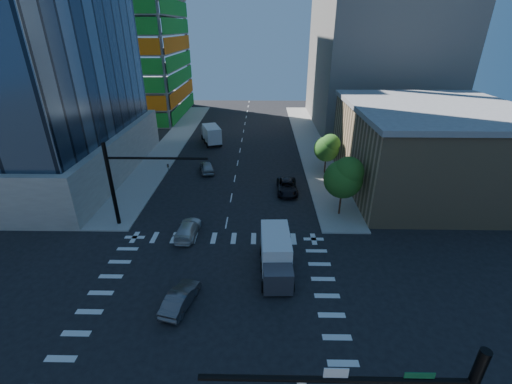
{
  "coord_description": "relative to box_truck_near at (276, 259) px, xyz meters",
  "views": [
    {
      "loc": [
        3.77,
        -19.77,
        19.13
      ],
      "look_at": [
        3.26,
        8.0,
        5.67
      ],
      "focal_mm": 24.0,
      "sensor_mm": 36.0,
      "label": 1
    }
  ],
  "objects": [
    {
      "name": "sidewalk_ne",
      "position": [
        7.46,
        36.21,
        -1.35
      ],
      "size": [
        5.0,
        60.0,
        0.15
      ],
      "primitive_type": "cube",
      "color": "gray",
      "rests_on": "ground"
    },
    {
      "name": "car_sb_mid",
      "position": [
        -9.26,
        22.5,
        -0.65
      ],
      "size": [
        2.9,
        4.89,
        1.56
      ],
      "primitive_type": "imported",
      "rotation": [
        0.0,
        0.0,
        3.39
      ],
      "color": "#929699",
      "rests_on": "ground"
    },
    {
      "name": "road_markings",
      "position": [
        -5.04,
        -3.79,
        -1.42
      ],
      "size": [
        20.0,
        20.0,
        0.01
      ],
      "primitive_type": "cube",
      "color": "silver",
      "rests_on": "ground"
    },
    {
      "name": "ground",
      "position": [
        -5.04,
        -3.79,
        -1.43
      ],
      "size": [
        160.0,
        160.0,
        0.0
      ],
      "primitive_type": "plane",
      "color": "black",
      "rests_on": "ground"
    },
    {
      "name": "tree_north",
      "position": [
        7.89,
        22.11,
        2.56
      ],
      "size": [
        3.54,
        3.52,
        5.78
      ],
      "color": "#382316",
      "rests_on": "sidewalk_ne"
    },
    {
      "name": "car_sb_near",
      "position": [
        -8.71,
        5.77,
        -0.71
      ],
      "size": [
        2.28,
        5.03,
        1.43
      ],
      "primitive_type": "imported",
      "rotation": [
        0.0,
        0.0,
        3.08
      ],
      "color": "silver",
      "rests_on": "ground"
    },
    {
      "name": "box_truck_far",
      "position": [
        -10.55,
        36.47,
        0.03
      ],
      "size": [
        4.59,
        6.79,
        3.28
      ],
      "rotation": [
        0.0,
        0.0,
        3.48
      ],
      "color": "black",
      "rests_on": "ground"
    },
    {
      "name": "car_sb_cross",
      "position": [
        -7.32,
        -4.0,
        -0.71
      ],
      "size": [
        2.52,
        4.59,
        1.43
      ],
      "primitive_type": "imported",
      "rotation": [
        0.0,
        0.0,
        2.9
      ],
      "color": "#48494D",
      "rests_on": "ground"
    },
    {
      "name": "tree_south",
      "position": [
        7.59,
        10.11,
        3.26
      ],
      "size": [
        4.16,
        4.16,
        6.82
      ],
      "color": "#382316",
      "rests_on": "sidewalk_ne"
    },
    {
      "name": "sidewalk_nw",
      "position": [
        -17.54,
        36.21,
        -1.35
      ],
      "size": [
        5.0,
        60.0,
        0.15
      ],
      "primitive_type": "cube",
      "color": "gray",
      "rests_on": "ground"
    },
    {
      "name": "signal_mast_nw",
      "position": [
        -15.04,
        7.71,
        4.07
      ],
      "size": [
        10.2,
        0.4,
        9.0
      ],
      "color": "black",
      "rests_on": "sidewalk_nw"
    },
    {
      "name": "commercial_building",
      "position": [
        19.96,
        18.21,
        3.89
      ],
      "size": [
        20.5,
        22.5,
        10.6
      ],
      "color": "#9B805A",
      "rests_on": "ground"
    },
    {
      "name": "box_truck_near",
      "position": [
        0.0,
        0.0,
        0.0
      ],
      "size": [
        2.8,
        6.22,
        3.22
      ],
      "rotation": [
        0.0,
        0.0,
        0.03
      ],
      "color": "black",
      "rests_on": "ground"
    },
    {
      "name": "bg_building_ne",
      "position": [
        21.96,
        51.21,
        12.57
      ],
      "size": [
        24.0,
        30.0,
        28.0
      ],
      "primitive_type": "cube",
      "color": "slate",
      "rests_on": "ground"
    },
    {
      "name": "car_nb_far",
      "position": [
        1.97,
        15.98,
        -0.67
      ],
      "size": [
        2.53,
        5.45,
        1.51
      ],
      "primitive_type": "imported",
      "rotation": [
        0.0,
        0.0,
        -0.01
      ],
      "color": "black",
      "rests_on": "ground"
    }
  ]
}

